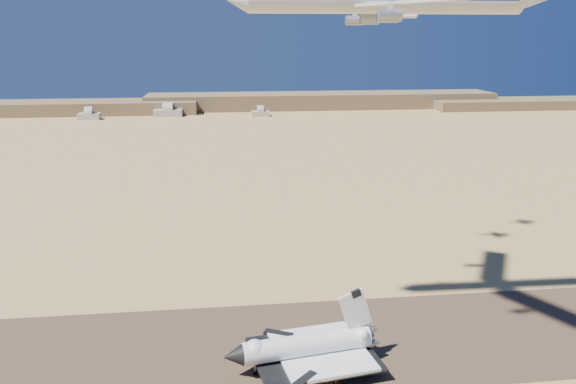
{
  "coord_description": "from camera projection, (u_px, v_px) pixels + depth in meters",
  "views": [
    {
      "loc": [
        -3.81,
        -138.39,
        82.47
      ],
      "look_at": [
        13.91,
        8.0,
        41.94
      ],
      "focal_mm": 35.0,
      "sensor_mm": 36.0,
      "label": 1
    }
  ],
  "objects": [
    {
      "name": "hangars",
      "position": [
        164.0,
        113.0,
        604.06
      ],
      "size": [
        200.5,
        29.5,
        30.0
      ],
      "color": "#BDB6A7",
      "rests_on": "ground"
    },
    {
      "name": "carrier_747",
      "position": [
        377.0,
        0.0,
        140.88
      ],
      "size": [
        82.95,
        64.4,
        20.69
      ],
      "rotation": [
        0.0,
        0.0,
        -0.02
      ],
      "color": "silver"
    },
    {
      "name": "chase_jet_d",
      "position": [
        399.0,
        16.0,
        191.21
      ],
      "size": [
        14.13,
        7.8,
        3.53
      ],
      "rotation": [
        0.0,
        0.0,
        -0.13
      ],
      "color": "silver"
    },
    {
      "name": "crew_c",
      "position": [
        328.0,
        383.0,
        137.19
      ],
      "size": [
        0.99,
        1.13,
        1.73
      ],
      "primitive_type": "imported",
      "rotation": [
        0.0,
        0.0,
        2.15
      ],
      "color": "#BA420A",
      "rests_on": "runway"
    },
    {
      "name": "shuttle",
      "position": [
        305.0,
        348.0,
        144.4
      ],
      "size": [
        41.2,
        29.42,
        20.25
      ],
      "rotation": [
        0.0,
        0.0,
        0.16
      ],
      "color": "silver",
      "rests_on": "runway"
    },
    {
      "name": "crew_b",
      "position": [
        336.0,
        382.0,
        137.59
      ],
      "size": [
        0.99,
        1.01,
        1.85
      ],
      "primitive_type": "imported",
      "rotation": [
        0.0,
        0.0,
        2.31
      ],
      "color": "#BA420A",
      "rests_on": "runway"
    },
    {
      "name": "ridgeline",
      "position": [
        278.0,
        103.0,
        665.08
      ],
      "size": [
        960.0,
        90.0,
        18.0
      ],
      "color": "olive",
      "rests_on": "ground"
    },
    {
      "name": "ground",
      "position": [
        242.0,
        348.0,
        154.77
      ],
      "size": [
        1200.0,
        1200.0,
        0.0
      ],
      "primitive_type": "plane",
      "color": "tan",
      "rests_on": "ground"
    },
    {
      "name": "runway",
      "position": [
        242.0,
        347.0,
        154.77
      ],
      "size": [
        600.0,
        50.0,
        0.06
      ],
      "primitive_type": "cube",
      "color": "brown",
      "rests_on": "ground"
    },
    {
      "name": "chase_jet_e",
      "position": [
        435.0,
        4.0,
        205.05
      ],
      "size": [
        14.03,
        7.52,
        3.49
      ],
      "rotation": [
        0.0,
        0.0,
        0.05
      ],
      "color": "silver"
    }
  ]
}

